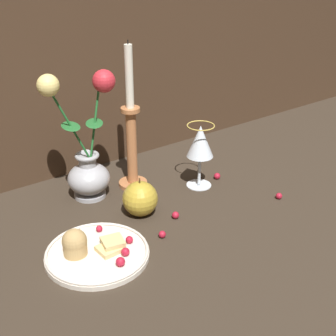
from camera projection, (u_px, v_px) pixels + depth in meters
The scene contains 10 objects.
ground_plane at pixel (168, 210), 1.10m from camera, with size 2.40×2.40×0.00m, color #33281E.
vase at pixel (87, 159), 1.11m from camera, with size 0.18×0.10×0.32m.
plate_with_pastries at pixel (94, 251), 0.93m from camera, with size 0.21×0.21×0.07m.
wine_glass at pixel (200, 144), 1.15m from camera, with size 0.07×0.07×0.17m.
candlestick at pixel (132, 138), 1.15m from camera, with size 0.07×0.07×0.37m.
apple_beside_vase at pixel (140, 199), 1.06m from camera, with size 0.08×0.08×0.09m.
berry_near_plate at pixel (162, 234), 0.99m from camera, with size 0.02×0.02×0.02m, color #AD192D.
berry_front_center at pixel (175, 215), 1.06m from camera, with size 0.02×0.02×0.02m, color #AD192D.
berry_by_glass_stem at pixel (217, 176), 1.23m from camera, with size 0.02×0.02×0.02m, color #AD192D.
berry_under_candlestick at pixel (279, 196), 1.14m from camera, with size 0.02×0.02×0.02m, color #AD192D.
Camera 1 is at (-0.56, -0.76, 0.57)m, focal length 50.00 mm.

